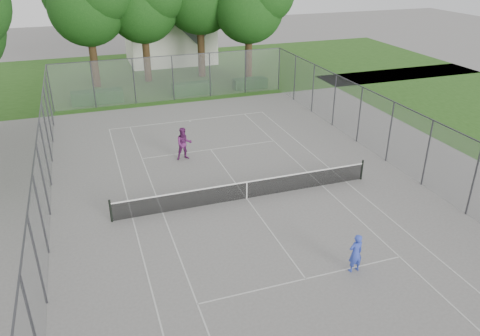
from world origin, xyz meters
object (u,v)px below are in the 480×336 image
object	(u,v)px
girl_player	(356,253)
woman_player	(184,144)
tennis_net	(247,189)
house	(169,19)

from	to	relation	value
girl_player	woman_player	size ratio (longest dim) A/B	0.85
girl_player	tennis_net	bearing A→B (deg)	-77.27
girl_player	woman_player	xyz separation A→B (m)	(-3.72, 12.11, 0.15)
tennis_net	woman_player	world-z (taller)	woman_player
tennis_net	house	size ratio (longest dim) A/B	1.21
tennis_net	woman_player	distance (m)	5.86
tennis_net	house	xyz separation A→B (m)	(2.53, 30.60, 3.76)
tennis_net	woman_player	size ratio (longest dim) A/B	6.79
house	girl_player	bearing A→B (deg)	-90.92
woman_player	tennis_net	bearing A→B (deg)	-71.60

